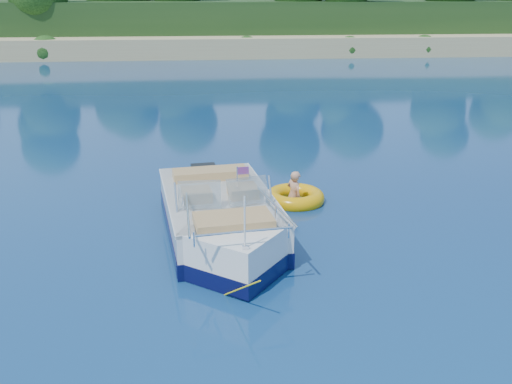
# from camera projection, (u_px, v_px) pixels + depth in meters

# --- Properties ---
(ground) EXTENTS (160.00, 160.00, 0.00)m
(ground) POSITION_uv_depth(u_px,v_px,m) (389.00, 277.00, 10.42)
(ground) COLOR #0A1A47
(ground) RESTS_ON ground
(shoreline) EXTENTS (170.00, 59.00, 6.00)m
(shoreline) POSITION_uv_depth(u_px,v_px,m) (227.00, 23.00, 69.88)
(shoreline) COLOR tan
(shoreline) RESTS_ON ground
(motorboat) EXTENTS (2.72, 6.13, 2.05)m
(motorboat) POSITION_uv_depth(u_px,v_px,m) (222.00, 222.00, 11.84)
(motorboat) COLOR white
(motorboat) RESTS_ON ground
(tow_tube) EXTENTS (1.63, 1.63, 0.39)m
(tow_tube) POSITION_uv_depth(u_px,v_px,m) (295.00, 198.00, 14.10)
(tow_tube) COLOR #E39A05
(tow_tube) RESTS_ON ground
(boy) EXTENTS (0.64, 0.77, 1.39)m
(boy) POSITION_uv_depth(u_px,v_px,m) (293.00, 202.00, 14.10)
(boy) COLOR tan
(boy) RESTS_ON ground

